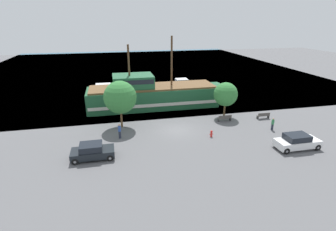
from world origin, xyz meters
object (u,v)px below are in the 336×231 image
at_px(parked_car_curb_front, 297,142).
at_px(bench_promenade_west, 225,118).
at_px(moored_boat_outer, 106,91).
at_px(pedestrian_walking_near, 273,124).
at_px(moored_boat_dockside, 183,85).
at_px(pedestrian_walking_far, 120,131).
at_px(parked_car_curb_mid, 92,151).
at_px(bench_promenade_east, 263,116).
at_px(pirate_ship, 152,94).
at_px(fire_hydrant, 211,133).

height_order(parked_car_curb_front, bench_promenade_west, parked_car_curb_front).
distance_m(moored_boat_outer, pedestrian_walking_near, 27.89).
xyz_separation_m(moored_boat_dockside, pedestrian_walking_far, (-12.83, -19.62, 0.13)).
bearing_deg(moored_boat_dockside, bench_promenade_west, -87.57).
relative_size(moored_boat_dockside, parked_car_curb_mid, 1.36).
bearing_deg(bench_promenade_east, pirate_ship, 148.52).
bearing_deg(moored_boat_dockside, pedestrian_walking_far, -123.17).
relative_size(parked_car_curb_front, fire_hydrant, 5.89).
height_order(pirate_ship, moored_boat_outer, pirate_ship).
distance_m(moored_boat_outer, parked_car_curb_mid, 22.35).
distance_m(parked_car_curb_front, bench_promenade_west, 9.60).
distance_m(moored_boat_dockside, bench_promenade_west, 17.39).
distance_m(bench_promenade_east, pedestrian_walking_far, 19.13).
bearing_deg(bench_promenade_west, bench_promenade_east, -2.52).
xyz_separation_m(bench_promenade_west, pedestrian_walking_near, (4.40, -3.88, 0.33)).
xyz_separation_m(moored_boat_dockside, pedestrian_walking_near, (5.14, -21.25, 0.03)).
xyz_separation_m(parked_car_curb_front, bench_promenade_west, (-4.06, 8.69, -0.33)).
bearing_deg(bench_promenade_west, moored_boat_outer, 133.20).
height_order(moored_boat_dockside, bench_promenade_west, moored_boat_dockside).
xyz_separation_m(fire_hydrant, bench_promenade_east, (8.88, 3.86, 0.03)).
bearing_deg(bench_promenade_east, bench_promenade_west, 177.48).
relative_size(moored_boat_dockside, pedestrian_walking_near, 3.56).
relative_size(moored_boat_dockside, moored_boat_outer, 0.86).
xyz_separation_m(pirate_ship, pedestrian_walking_far, (-5.30, -10.41, -1.01)).
bearing_deg(parked_car_curb_front, pedestrian_walking_near, 85.93).
bearing_deg(parked_car_curb_mid, moored_boat_outer, 86.84).
xyz_separation_m(parked_car_curb_front, bench_promenade_east, (1.39, 8.45, -0.34)).
height_order(moored_boat_outer, parked_car_curb_mid, moored_boat_outer).
height_order(moored_boat_dockside, bench_promenade_east, moored_boat_dockside).
distance_m(fire_hydrant, pedestrian_walking_far, 10.31).
height_order(moored_boat_outer, parked_car_curb_front, moored_boat_outer).
distance_m(moored_boat_outer, bench_promenade_west, 22.04).
bearing_deg(bench_promenade_west, moored_boat_dockside, 92.43).
bearing_deg(moored_boat_dockside, bench_promenade_east, -70.64).
xyz_separation_m(pirate_ship, moored_boat_dockside, (7.53, 9.22, -1.14)).
bearing_deg(moored_boat_outer, parked_car_curb_front, -52.28).
xyz_separation_m(moored_boat_outer, fire_hydrant, (11.66, -20.16, -0.34)).
distance_m(pirate_ship, moored_boat_outer, 10.51).
distance_m(moored_boat_outer, fire_hydrant, 23.29).
relative_size(parked_car_curb_front, pedestrian_walking_far, 2.62).
bearing_deg(parked_car_curb_mid, bench_promenade_east, 15.43).
bearing_deg(moored_boat_dockside, parked_car_curb_front, -79.57).
bearing_deg(fire_hydrant, parked_car_curb_front, -31.52).
bearing_deg(fire_hydrant, bench_promenade_west, 50.06).
xyz_separation_m(moored_boat_outer, pedestrian_walking_near, (19.49, -19.94, 0.02)).
xyz_separation_m(bench_promenade_east, pedestrian_walking_far, (-19.02, -2.01, 0.43)).
bearing_deg(moored_boat_outer, bench_promenade_east, -38.45).
height_order(parked_car_curb_front, pedestrian_walking_far, pedestrian_walking_far).
bearing_deg(pedestrian_walking_near, bench_promenade_west, 138.65).
height_order(parked_car_curb_front, parked_car_curb_mid, parked_car_curb_front).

